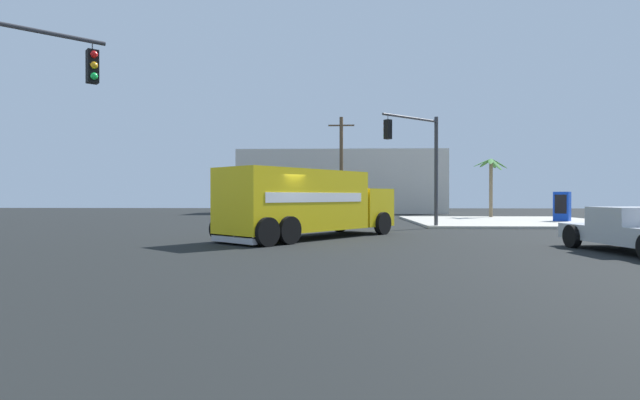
{
  "coord_description": "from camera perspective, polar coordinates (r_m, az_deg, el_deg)",
  "views": [
    {
      "loc": [
        2.44,
        -17.96,
        1.71
      ],
      "look_at": [
        1.68,
        1.83,
        1.55
      ],
      "focal_mm": 26.84,
      "sensor_mm": 36.0,
      "label": 1
    }
  ],
  "objects": [
    {
      "name": "building_backdrop",
      "position": [
        49.03,
        2.55,
        2.14
      ],
      "size": [
        20.56,
        6.0,
        6.29
      ],
      "primitive_type": "cube",
      "color": "beige",
      "rests_on": "ground"
    },
    {
      "name": "vending_machine_red",
      "position": [
        33.86,
        26.9,
        -0.68
      ],
      "size": [
        1.17,
        1.14,
        1.85
      ],
      "color": "#0F38B2",
      "rests_on": "sidewalk_corner_far"
    },
    {
      "name": "pickup_silver",
      "position": [
        17.13,
        33.65,
        -2.91
      ],
      "size": [
        2.66,
        5.37,
        1.38
      ],
      "color": "#B7BABF",
      "rests_on": "ground"
    },
    {
      "name": "utility_pole",
      "position": [
        40.6,
        2.55,
        4.18
      ],
      "size": [
        2.2,
        0.3,
        8.41
      ],
      "color": "brown",
      "rests_on": "ground"
    },
    {
      "name": "traffic_light_secondary",
      "position": [
        25.49,
        11.83,
        5.52
      ],
      "size": [
        3.23,
        2.68,
        5.82
      ],
      "color": "#38383D",
      "rests_on": "sidewalk_corner_far"
    },
    {
      "name": "ground_plane",
      "position": [
        18.2,
        -5.54,
        -4.94
      ],
      "size": [
        100.0,
        100.0,
        0.0
      ],
      "primitive_type": "plane",
      "color": "black"
    },
    {
      "name": "delivery_truck",
      "position": [
        19.48,
        -1.4,
        -0.31
      ],
      "size": [
        7.34,
        8.11,
        2.74
      ],
      "color": "yellow",
      "rests_on": "ground"
    },
    {
      "name": "sidewalk_corner_far",
      "position": [
        33.34,
        21.52,
        -2.39
      ],
      "size": [
        12.53,
        12.53,
        0.14
      ],
      "primitive_type": "cube",
      "color": "#B2ADA0",
      "rests_on": "ground"
    },
    {
      "name": "palm_tree_far",
      "position": [
        38.3,
        19.72,
        2.61
      ],
      "size": [
        2.54,
        2.61,
        4.43
      ],
      "color": "#7A6647",
      "rests_on": "sidewalk_corner_far"
    }
  ]
}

